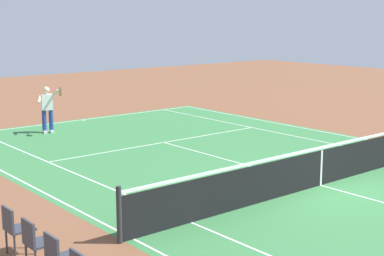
# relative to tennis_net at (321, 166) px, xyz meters

# --- Properties ---
(ground_plane) EXTENTS (60.00, 60.00, 0.00)m
(ground_plane) POSITION_rel_tennis_net_xyz_m (0.00, 0.00, -0.49)
(ground_plane) COLOR brown
(court_slab) EXTENTS (24.20, 11.40, 0.00)m
(court_slab) POSITION_rel_tennis_net_xyz_m (0.00, 0.00, -0.49)
(court_slab) COLOR #387A42
(court_slab) RESTS_ON ground_plane
(court_line_markings) EXTENTS (23.85, 11.05, 0.01)m
(court_line_markings) POSITION_rel_tennis_net_xyz_m (0.00, 0.00, -0.49)
(court_line_markings) COLOR white
(court_line_markings) RESTS_ON ground_plane
(tennis_net) EXTENTS (0.10, 11.70, 1.08)m
(tennis_net) POSITION_rel_tennis_net_xyz_m (0.00, 0.00, 0.00)
(tennis_net) COLOR #2D2D33
(tennis_net) RESTS_ON ground_plane
(tennis_player_near) EXTENTS (1.17, 0.75, 1.70)m
(tennis_player_near) POSITION_rel_tennis_net_xyz_m (10.33, 2.18, 0.44)
(tennis_player_near) COLOR navy
(tennis_player_near) RESTS_ON ground_plane
(spectator_chair_5) EXTENTS (0.44, 0.44, 0.88)m
(spectator_chair_5) POSITION_rel_tennis_net_xyz_m (-0.95, 7.47, 0.03)
(spectator_chair_5) COLOR #38383D
(spectator_chair_5) RESTS_ON ground_plane
(spectator_chair_6) EXTENTS (0.44, 0.44, 0.88)m
(spectator_chair_6) POSITION_rel_tennis_net_xyz_m (-0.13, 7.47, 0.03)
(spectator_chair_6) COLOR #38383D
(spectator_chair_6) RESTS_ON ground_plane
(spectator_chair_7) EXTENTS (0.44, 0.44, 0.88)m
(spectator_chair_7) POSITION_rel_tennis_net_xyz_m (0.69, 7.47, 0.03)
(spectator_chair_7) COLOR #38383D
(spectator_chair_7) RESTS_ON ground_plane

